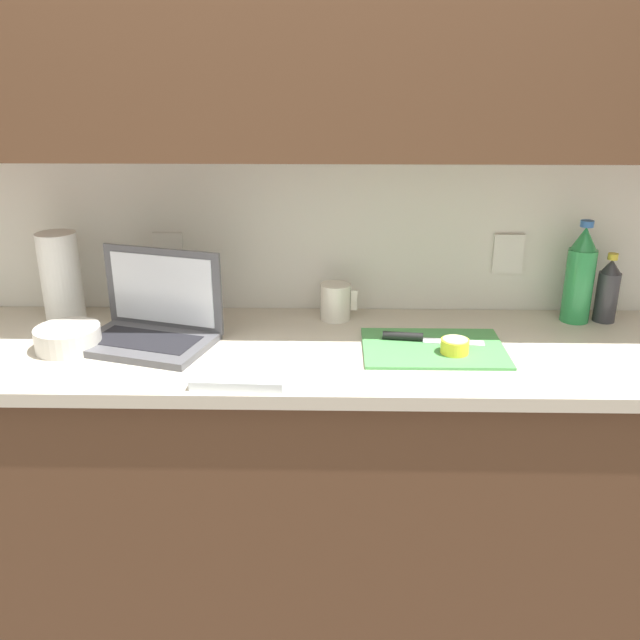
{
  "coord_description": "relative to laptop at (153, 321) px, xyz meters",
  "views": [
    {
      "loc": [
        0.22,
        -1.69,
        1.65
      ],
      "look_at": [
        0.19,
        -0.01,
        1.01
      ],
      "focal_mm": 38.0,
      "sensor_mm": 36.0,
      "label": 1
    }
  ],
  "objects": [
    {
      "name": "paper_towel_roll",
      "position": [
        -0.3,
        0.16,
        0.07
      ],
      "size": [
        0.11,
        0.11,
        0.26
      ],
      "color": "white",
      "rests_on": "counter_unit"
    },
    {
      "name": "counter_unit",
      "position": [
        0.25,
        -0.02,
        -0.51
      ],
      "size": [
        2.53,
        0.6,
        0.93
      ],
      "color": "brown",
      "rests_on": "ground_plane"
    },
    {
      "name": "ground_plane",
      "position": [
        0.27,
        -0.03,
        -0.99
      ],
      "size": [
        12.0,
        12.0,
        0.0
      ],
      "primitive_type": "plane",
      "color": "#564C47",
      "rests_on": "ground"
    },
    {
      "name": "dish_towel",
      "position": [
        0.26,
        -0.23,
        -0.05
      ],
      "size": [
        0.23,
        0.17,
        0.02
      ],
      "primitive_type": "cube",
      "rotation": [
        0.0,
        0.0,
        -0.04
      ],
      "color": "white",
      "rests_on": "counter_unit"
    },
    {
      "name": "bottle_oil_tall",
      "position": [
        1.29,
        0.18,
        0.03
      ],
      "size": [
        0.06,
        0.06,
        0.21
      ],
      "color": "#333338",
      "rests_on": "counter_unit"
    },
    {
      "name": "cutting_board",
      "position": [
        0.76,
        -0.04,
        -0.05
      ],
      "size": [
        0.38,
        0.27,
        0.01
      ],
      "primitive_type": "cube",
      "color": "#4C9E51",
      "rests_on": "counter_unit"
    },
    {
      "name": "bowl_white",
      "position": [
        -0.21,
        -0.06,
        -0.03
      ],
      "size": [
        0.17,
        0.17,
        0.06
      ],
      "color": "beige",
      "rests_on": "counter_unit"
    },
    {
      "name": "knife",
      "position": [
        0.72,
        -0.0,
        -0.04
      ],
      "size": [
        0.28,
        0.06,
        0.02
      ],
      "rotation": [
        0.0,
        0.0,
        -0.13
      ],
      "color": "silver",
      "rests_on": "cutting_board"
    },
    {
      "name": "wall_back",
      "position": [
        0.27,
        0.2,
        0.57
      ],
      "size": [
        5.2,
        0.38,
        2.6
      ],
      "color": "white",
      "rests_on": "ground_plane"
    },
    {
      "name": "laptop",
      "position": [
        0.0,
        0.0,
        0.0
      ],
      "size": [
        0.4,
        0.32,
        0.25
      ],
      "rotation": [
        0.0,
        0.0,
        -0.29
      ],
      "color": "#515156",
      "rests_on": "counter_unit"
    },
    {
      "name": "measuring_cup",
      "position": [
        0.5,
        0.18,
        -0.0
      ],
      "size": [
        0.11,
        0.09,
        0.11
      ],
      "color": "silver",
      "rests_on": "counter_unit"
    },
    {
      "name": "bottle_green_soda",
      "position": [
        1.21,
        0.18,
        0.08
      ],
      "size": [
        0.08,
        0.08,
        0.3
      ],
      "color": "#2D934C",
      "rests_on": "counter_unit"
    },
    {
      "name": "lemon_half_cut",
      "position": [
        0.81,
        -0.08,
        -0.03
      ],
      "size": [
        0.07,
        0.07,
        0.04
      ],
      "color": "yellow",
      "rests_on": "cutting_board"
    }
  ]
}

